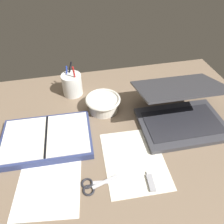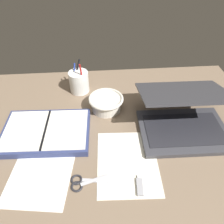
{
  "view_description": "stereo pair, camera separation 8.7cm",
  "coord_description": "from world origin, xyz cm",
  "px_view_note": "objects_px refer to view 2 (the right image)",
  "views": [
    {
      "loc": [
        -9.75,
        -56.27,
        67.39
      ],
      "look_at": [
        4.04,
        6.81,
        9.0
      ],
      "focal_mm": 35.0,
      "sensor_mm": 36.0,
      "label": 1
    },
    {
      "loc": [
        -1.15,
        -57.55,
        67.39
      ],
      "look_at": [
        4.04,
        6.81,
        9.0
      ],
      "focal_mm": 35.0,
      "sensor_mm": 36.0,
      "label": 2
    }
  ],
  "objects_px": {
    "scissors": "(81,182)",
    "planner": "(46,132)",
    "laptop": "(183,117)",
    "pen_cup": "(79,82)",
    "bowl": "(106,103)"
  },
  "relations": [
    {
      "from": "scissors",
      "to": "planner",
      "type": "bearing_deg",
      "value": 117.62
    },
    {
      "from": "laptop",
      "to": "pen_cup",
      "type": "xyz_separation_m",
      "value": [
        -0.42,
        0.29,
        -0.0
      ]
    },
    {
      "from": "pen_cup",
      "to": "laptop",
      "type": "bearing_deg",
      "value": -34.2
    },
    {
      "from": "scissors",
      "to": "pen_cup",
      "type": "bearing_deg",
      "value": 87.68
    },
    {
      "from": "pen_cup",
      "to": "bowl",
      "type": "bearing_deg",
      "value": -50.53
    },
    {
      "from": "laptop",
      "to": "bowl",
      "type": "distance_m",
      "value": 0.33
    },
    {
      "from": "planner",
      "to": "bowl",
      "type": "bearing_deg",
      "value": 31.36
    },
    {
      "from": "laptop",
      "to": "planner",
      "type": "distance_m",
      "value": 0.55
    },
    {
      "from": "pen_cup",
      "to": "scissors",
      "type": "xyz_separation_m",
      "value": [
        0.02,
        -0.51,
        -0.05
      ]
    },
    {
      "from": "pen_cup",
      "to": "planner",
      "type": "distance_m",
      "value": 0.31
    },
    {
      "from": "bowl",
      "to": "scissors",
      "type": "bearing_deg",
      "value": -106.07
    },
    {
      "from": "pen_cup",
      "to": "scissors",
      "type": "height_order",
      "value": "pen_cup"
    },
    {
      "from": "bowl",
      "to": "scissors",
      "type": "xyz_separation_m",
      "value": [
        -0.1,
        -0.36,
        -0.03
      ]
    },
    {
      "from": "pen_cup",
      "to": "planner",
      "type": "bearing_deg",
      "value": -113.43
    },
    {
      "from": "laptop",
      "to": "bowl",
      "type": "height_order",
      "value": "laptop"
    }
  ]
}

